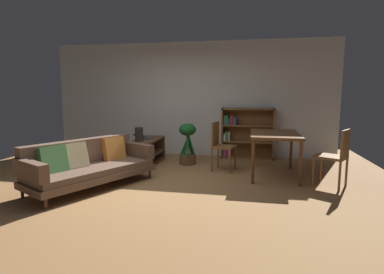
{
  "coord_description": "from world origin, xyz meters",
  "views": [
    {
      "loc": [
        1.47,
        -4.57,
        1.49
      ],
      "look_at": [
        0.47,
        0.6,
        0.74
      ],
      "focal_mm": 28.5,
      "sensor_mm": 36.0,
      "label": 1
    }
  ],
  "objects_px": {
    "media_console": "(148,152)",
    "dining_chair_near": "(336,155)",
    "dining_chair_far": "(220,143)",
    "fabric_couch": "(88,164)",
    "dining_table": "(275,137)",
    "bookshelf": "(245,133)",
    "potted_floor_plant": "(188,142)",
    "desk_speaker": "(139,134)",
    "open_laptop": "(145,137)"
  },
  "relations": [
    {
      "from": "fabric_couch",
      "to": "dining_chair_near",
      "type": "height_order",
      "value": "dining_chair_near"
    },
    {
      "from": "desk_speaker",
      "to": "dining_chair_far",
      "type": "xyz_separation_m",
      "value": [
        1.64,
        0.07,
        -0.15
      ]
    },
    {
      "from": "open_laptop",
      "to": "potted_floor_plant",
      "type": "bearing_deg",
      "value": 0.86
    },
    {
      "from": "open_laptop",
      "to": "desk_speaker",
      "type": "relative_size",
      "value": 1.54
    },
    {
      "from": "dining_chair_far",
      "to": "bookshelf",
      "type": "relative_size",
      "value": 0.79
    },
    {
      "from": "desk_speaker",
      "to": "dining_chair_far",
      "type": "relative_size",
      "value": 0.3
    },
    {
      "from": "dining_chair_far",
      "to": "dining_table",
      "type": "bearing_deg",
      "value": -12.47
    },
    {
      "from": "fabric_couch",
      "to": "media_console",
      "type": "distance_m",
      "value": 1.76
    },
    {
      "from": "fabric_couch",
      "to": "media_console",
      "type": "height_order",
      "value": "fabric_couch"
    },
    {
      "from": "dining_table",
      "to": "dining_chair_far",
      "type": "height_order",
      "value": "dining_chair_far"
    },
    {
      "from": "media_console",
      "to": "dining_chair_far",
      "type": "relative_size",
      "value": 1.19
    },
    {
      "from": "fabric_couch",
      "to": "potted_floor_plant",
      "type": "height_order",
      "value": "potted_floor_plant"
    },
    {
      "from": "fabric_couch",
      "to": "open_laptop",
      "type": "xyz_separation_m",
      "value": [
        0.31,
        1.83,
        0.19
      ]
    },
    {
      "from": "dining_chair_far",
      "to": "open_laptop",
      "type": "bearing_deg",
      "value": 167.67
    },
    {
      "from": "fabric_couch",
      "to": "media_console",
      "type": "bearing_deg",
      "value": 76.46
    },
    {
      "from": "media_console",
      "to": "desk_speaker",
      "type": "height_order",
      "value": "desk_speaker"
    },
    {
      "from": "dining_table",
      "to": "fabric_couch",
      "type": "bearing_deg",
      "value": -157.38
    },
    {
      "from": "media_console",
      "to": "dining_table",
      "type": "relative_size",
      "value": 0.88
    },
    {
      "from": "dining_chair_far",
      "to": "dining_chair_near",
      "type": "bearing_deg",
      "value": -22.02
    },
    {
      "from": "fabric_couch",
      "to": "dining_table",
      "type": "distance_m",
      "value": 3.25
    },
    {
      "from": "potted_floor_plant",
      "to": "dining_chair_near",
      "type": "bearing_deg",
      "value": -23.59
    },
    {
      "from": "dining_table",
      "to": "bookshelf",
      "type": "relative_size",
      "value": 1.08
    },
    {
      "from": "dining_chair_far",
      "to": "fabric_couch",
      "type": "bearing_deg",
      "value": -143.61
    },
    {
      "from": "bookshelf",
      "to": "dining_chair_far",
      "type": "bearing_deg",
      "value": -108.94
    },
    {
      "from": "desk_speaker",
      "to": "dining_table",
      "type": "relative_size",
      "value": 0.22
    },
    {
      "from": "open_laptop",
      "to": "dining_chair_far",
      "type": "height_order",
      "value": "dining_chair_far"
    },
    {
      "from": "dining_chair_near",
      "to": "bookshelf",
      "type": "bearing_deg",
      "value": 125.75
    },
    {
      "from": "bookshelf",
      "to": "desk_speaker",
      "type": "bearing_deg",
      "value": -147.2
    },
    {
      "from": "fabric_couch",
      "to": "desk_speaker",
      "type": "bearing_deg",
      "value": 76.05
    },
    {
      "from": "fabric_couch",
      "to": "bookshelf",
      "type": "xyz_separation_m",
      "value": [
        2.42,
        2.73,
        0.21
      ]
    },
    {
      "from": "dining_chair_near",
      "to": "dining_chair_far",
      "type": "relative_size",
      "value": 1.0
    },
    {
      "from": "open_laptop",
      "to": "dining_chair_far",
      "type": "bearing_deg",
      "value": -12.33
    },
    {
      "from": "fabric_couch",
      "to": "dining_chair_near",
      "type": "distance_m",
      "value": 3.95
    },
    {
      "from": "media_console",
      "to": "dining_chair_near",
      "type": "height_order",
      "value": "dining_chair_near"
    },
    {
      "from": "fabric_couch",
      "to": "potted_floor_plant",
      "type": "distance_m",
      "value": 2.23
    },
    {
      "from": "fabric_couch",
      "to": "open_laptop",
      "type": "relative_size",
      "value": 5.0
    },
    {
      "from": "fabric_couch",
      "to": "desk_speaker",
      "type": "relative_size",
      "value": 7.71
    },
    {
      "from": "media_console",
      "to": "potted_floor_plant",
      "type": "bearing_deg",
      "value": 9.18
    },
    {
      "from": "media_console",
      "to": "dining_chair_near",
      "type": "relative_size",
      "value": 1.2
    },
    {
      "from": "dining_chair_far",
      "to": "bookshelf",
      "type": "bearing_deg",
      "value": 71.06
    },
    {
      "from": "fabric_couch",
      "to": "open_laptop",
      "type": "distance_m",
      "value": 1.87
    },
    {
      "from": "media_console",
      "to": "bookshelf",
      "type": "bearing_deg",
      "value": 26.98
    },
    {
      "from": "potted_floor_plant",
      "to": "dining_chair_far",
      "type": "bearing_deg",
      "value": -27.5
    },
    {
      "from": "media_console",
      "to": "dining_chair_near",
      "type": "xyz_separation_m",
      "value": [
        3.48,
        -1.01,
        0.27
      ]
    },
    {
      "from": "fabric_couch",
      "to": "bookshelf",
      "type": "relative_size",
      "value": 1.82
    },
    {
      "from": "desk_speaker",
      "to": "open_laptop",
      "type": "bearing_deg",
      "value": 95.26
    },
    {
      "from": "dining_chair_near",
      "to": "dining_chair_far",
      "type": "height_order",
      "value": "dining_chair_far"
    },
    {
      "from": "dining_chair_far",
      "to": "desk_speaker",
      "type": "bearing_deg",
      "value": -177.63
    },
    {
      "from": "media_console",
      "to": "open_laptop",
      "type": "relative_size",
      "value": 2.6
    },
    {
      "from": "potted_floor_plant",
      "to": "dining_chair_far",
      "type": "xyz_separation_m",
      "value": [
        0.73,
        -0.38,
        0.07
      ]
    }
  ]
}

